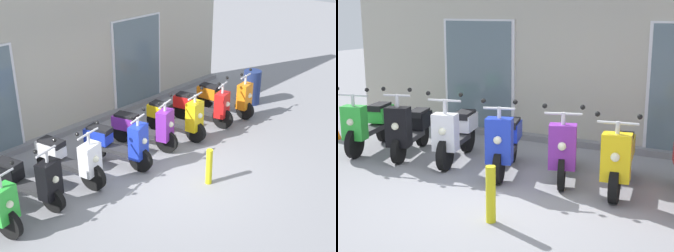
# 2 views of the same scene
# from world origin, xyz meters

# --- Properties ---
(ground_plane) EXTENTS (40.00, 40.00, 0.00)m
(ground_plane) POSITION_xyz_m (0.00, 0.00, 0.00)
(ground_plane) COLOR gray
(storefront_facade) EXTENTS (10.26, 0.50, 4.02)m
(storefront_facade) POSITION_xyz_m (-0.00, 3.24, 1.95)
(storefront_facade) COLOR #B2AD9E
(storefront_facade) RESTS_ON ground_plane
(scooter_green) EXTENTS (0.75, 1.59, 1.22)m
(scooter_green) POSITION_xyz_m (-3.18, 1.05, 0.49)
(scooter_green) COLOR black
(scooter_green) RESTS_ON ground_plane
(scooter_black) EXTENTS (0.73, 1.51, 1.27)m
(scooter_black) POSITION_xyz_m (-2.32, 1.12, 0.49)
(scooter_black) COLOR black
(scooter_black) RESTS_ON ground_plane
(scooter_white) EXTENTS (0.71, 1.59, 1.25)m
(scooter_white) POSITION_xyz_m (-1.41, 1.20, 0.48)
(scooter_white) COLOR black
(scooter_white) RESTS_ON ground_plane
(scooter_blue) EXTENTS (0.74, 1.51, 1.25)m
(scooter_blue) POSITION_xyz_m (-0.39, 1.02, 0.50)
(scooter_blue) COLOR black
(scooter_blue) RESTS_ON ground_plane
(scooter_purple) EXTENTS (0.79, 1.55, 1.23)m
(scooter_purple) POSITION_xyz_m (0.51, 1.21, 0.48)
(scooter_purple) COLOR black
(scooter_purple) RESTS_ON ground_plane
(scooter_yellow) EXTENTS (0.62, 1.54, 1.20)m
(scooter_yellow) POSITION_xyz_m (1.37, 1.09, 0.47)
(scooter_yellow) COLOR black
(scooter_yellow) RESTS_ON ground_plane
(curb_bollard) EXTENTS (0.12, 0.12, 0.70)m
(curb_bollard) POSITION_xyz_m (0.31, -0.70, 0.35)
(curb_bollard) COLOR yellow
(curb_bollard) RESTS_ON ground_plane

